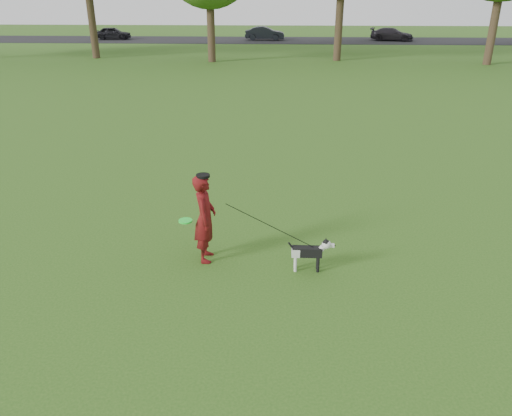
# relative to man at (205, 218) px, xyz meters

# --- Properties ---
(ground) EXTENTS (120.00, 120.00, 0.00)m
(ground) POSITION_rel_man_xyz_m (0.86, -0.31, -0.77)
(ground) COLOR #285116
(ground) RESTS_ON ground
(road) EXTENTS (120.00, 7.00, 0.02)m
(road) POSITION_rel_man_xyz_m (0.86, 39.69, -0.76)
(road) COLOR black
(road) RESTS_ON ground
(man) EXTENTS (0.39, 0.57, 1.53)m
(man) POSITION_rel_man_xyz_m (0.00, 0.00, 0.00)
(man) COLOR #590D0C
(man) RESTS_ON ground
(dog) EXTENTS (0.77, 0.15, 0.59)m
(dog) POSITION_rel_man_xyz_m (1.76, -0.30, -0.41)
(dog) COLOR black
(dog) RESTS_ON ground
(car_left) EXTENTS (3.27, 1.48, 1.09)m
(car_left) POSITION_rel_man_xyz_m (-14.05, 39.69, -0.20)
(car_left) COLOR black
(car_left) RESTS_ON road
(car_mid) EXTENTS (3.50, 1.24, 1.15)m
(car_mid) POSITION_rel_man_xyz_m (-0.24, 39.69, -0.17)
(car_mid) COLOR black
(car_mid) RESTS_ON road
(car_right) EXTENTS (4.02, 2.55, 1.08)m
(car_right) POSITION_rel_man_xyz_m (11.05, 39.69, -0.20)
(car_right) COLOR #262229
(car_right) RESTS_ON road
(man_held_items) EXTENTS (2.30, 0.41, 1.15)m
(man_held_items) POSITION_rel_man_xyz_m (1.10, -0.17, -0.03)
(man_held_items) COLOR #20FF36
(man_held_items) RESTS_ON ground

